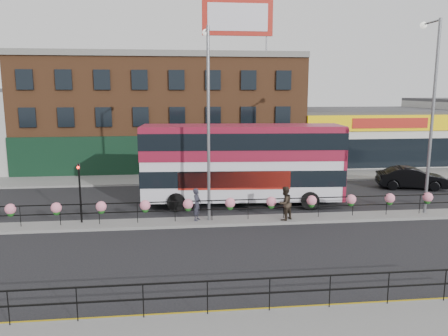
{
  "coord_description": "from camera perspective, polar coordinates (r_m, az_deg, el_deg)",
  "views": [
    {
      "loc": [
        -2.91,
        -22.91,
        7.14
      ],
      "look_at": [
        0.0,
        3.0,
        2.5
      ],
      "focal_mm": 35.0,
      "sensor_mm": 36.0,
      "label": 1
    }
  ],
  "objects": [
    {
      "name": "ground",
      "position": [
        24.17,
        0.8,
        -7.09
      ],
      "size": [
        120.0,
        120.0,
        0.0
      ],
      "primitive_type": "plane",
      "color": "black",
      "rests_on": "ground"
    },
    {
      "name": "north_pavement",
      "position": [
        35.74,
        -1.61,
        -1.31
      ],
      "size": [
        60.0,
        4.0,
        0.15
      ],
      "primitive_type": "cube",
      "color": "slate",
      "rests_on": "ground"
    },
    {
      "name": "median",
      "position": [
        24.15,
        0.8,
        -6.92
      ],
      "size": [
        60.0,
        1.6,
        0.15
      ],
      "primitive_type": "cube",
      "color": "slate",
      "rests_on": "ground"
    },
    {
      "name": "yellow_line_inner",
      "position": [
        15.29,
        5.59,
        -17.77
      ],
      "size": [
        60.0,
        0.1,
        0.01
      ],
      "primitive_type": "cube",
      "color": "gold",
      "rests_on": "ground"
    },
    {
      "name": "yellow_line_outer",
      "position": [
        15.14,
        5.74,
        -18.09
      ],
      "size": [
        60.0,
        0.1,
        0.01
      ],
      "primitive_type": "cube",
      "color": "gold",
      "rests_on": "ground"
    },
    {
      "name": "brick_building",
      "position": [
        42.93,
        -7.92,
        7.31
      ],
      "size": [
        25.0,
        12.21,
        10.3
      ],
      "color": "brown",
      "rests_on": "ground"
    },
    {
      "name": "supermarket",
      "position": [
        47.02,
        17.38,
        4.15
      ],
      "size": [
        15.0,
        12.25,
        5.3
      ],
      "color": "silver",
      "rests_on": "ground"
    },
    {
      "name": "billboard",
      "position": [
        38.75,
        1.79,
        19.06
      ],
      "size": [
        6.0,
        0.29,
        4.4
      ],
      "color": "#A21B12",
      "rests_on": "brick_building"
    },
    {
      "name": "median_railing",
      "position": [
        23.88,
        0.81,
        -4.69
      ],
      "size": [
        30.04,
        0.56,
        1.23
      ],
      "color": "black",
      "rests_on": "median"
    },
    {
      "name": "south_railing",
      "position": [
        14.25,
        -2.18,
        -15.62
      ],
      "size": [
        20.04,
        0.05,
        1.12
      ],
      "color": "black",
      "rests_on": "south_pavement"
    },
    {
      "name": "double_decker_bus",
      "position": [
        27.22,
        2.47,
        1.53
      ],
      "size": [
        12.61,
        3.78,
        5.04
      ],
      "color": "silver",
      "rests_on": "ground"
    },
    {
      "name": "car",
      "position": [
        34.91,
        23.3,
        -1.2
      ],
      "size": [
        3.96,
        5.66,
        1.61
      ],
      "primitive_type": "imported",
      "rotation": [
        0.0,
        0.0,
        1.33
      ],
      "color": "black",
      "rests_on": "ground"
    },
    {
      "name": "pedestrian_a",
      "position": [
        23.85,
        -3.56,
        -4.76
      ],
      "size": [
        0.95,
        0.89,
        1.77
      ],
      "primitive_type": "imported",
      "rotation": [
        0.0,
        0.0,
        1.17
      ],
      "color": "#262631",
      "rests_on": "median"
    },
    {
      "name": "pedestrian_b",
      "position": [
        24.07,
        7.95,
        -4.59
      ],
      "size": [
        1.58,
        1.57,
        1.86
      ],
      "primitive_type": "imported",
      "rotation": [
        0.0,
        0.0,
        3.78
      ],
      "color": "black",
      "rests_on": "median"
    },
    {
      "name": "lamp_column_west",
      "position": [
        23.32,
        -2.11,
        7.86
      ],
      "size": [
        0.37,
        1.8,
        10.27
      ],
      "color": "slate",
      "rests_on": "median"
    },
    {
      "name": "lamp_column_east",
      "position": [
        27.36,
        25.4,
        7.99
      ],
      "size": [
        0.39,
        1.91,
        10.88
      ],
      "color": "slate",
      "rests_on": "median"
    },
    {
      "name": "traffic_light_median",
      "position": [
        24.31,
        -18.37,
        -1.51
      ],
      "size": [
        0.15,
        0.28,
        3.65
      ],
      "color": "black",
      "rests_on": "median"
    }
  ]
}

